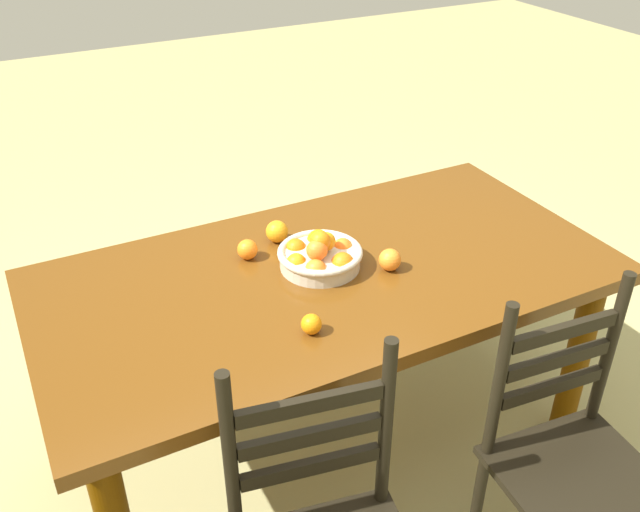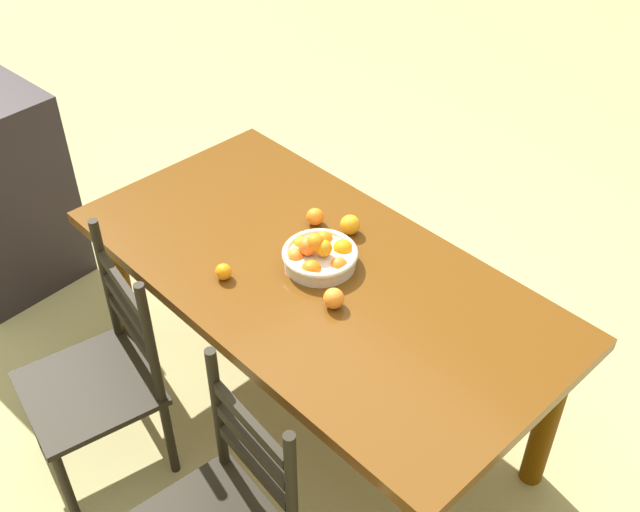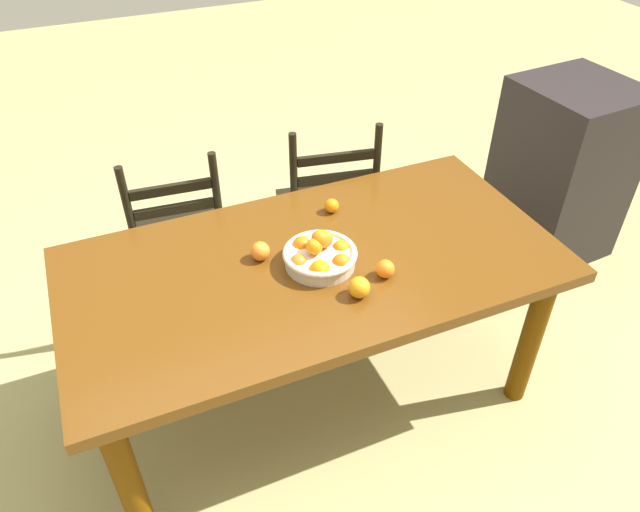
% 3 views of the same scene
% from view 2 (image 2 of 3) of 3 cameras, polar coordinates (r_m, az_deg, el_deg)
% --- Properties ---
extents(ground_plane, '(12.00, 12.00, 0.00)m').
position_cam_2_polar(ground_plane, '(3.34, -0.28, -11.16)').
color(ground_plane, tan).
extents(dining_table, '(1.88, 0.96, 0.77)m').
position_cam_2_polar(dining_table, '(2.85, -0.32, -2.64)').
color(dining_table, '#59320E').
rests_on(dining_table, ground).
extents(chair_near_window, '(0.53, 0.53, 0.98)m').
position_cam_2_polar(chair_near_window, '(2.96, -16.01, -8.63)').
color(chair_near_window, black).
rests_on(chair_near_window, ground).
extents(fruit_bowl, '(0.28, 0.28, 0.14)m').
position_cam_2_polar(fruit_bowl, '(2.78, -0.03, 0.06)').
color(fruit_bowl, beige).
rests_on(fruit_bowl, dining_table).
extents(orange_loose_0, '(0.08, 0.08, 0.08)m').
position_cam_2_polar(orange_loose_0, '(2.93, 2.25, 2.34)').
color(orange_loose_0, orange).
rests_on(orange_loose_0, dining_table).
extents(orange_loose_1, '(0.07, 0.07, 0.07)m').
position_cam_2_polar(orange_loose_1, '(2.98, -0.37, 2.94)').
color(orange_loose_1, orange).
rests_on(orange_loose_1, dining_table).
extents(orange_loose_2, '(0.07, 0.07, 0.07)m').
position_cam_2_polar(orange_loose_2, '(2.61, 1.03, -3.17)').
color(orange_loose_2, orange).
rests_on(orange_loose_2, dining_table).
extents(orange_loose_3, '(0.06, 0.06, 0.06)m').
position_cam_2_polar(orange_loose_3, '(2.75, -7.20, -1.17)').
color(orange_loose_3, orange).
rests_on(orange_loose_3, dining_table).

